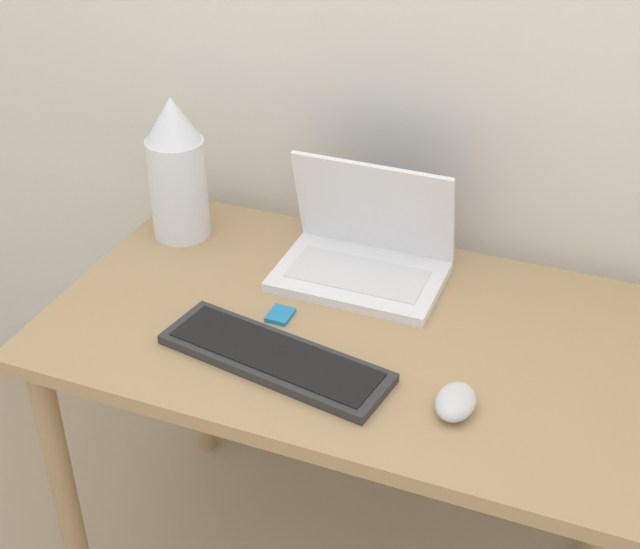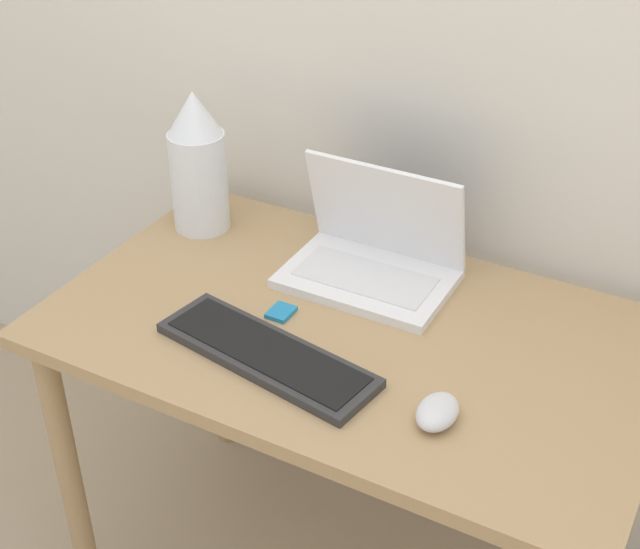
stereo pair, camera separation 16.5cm
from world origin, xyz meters
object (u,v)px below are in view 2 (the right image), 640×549
at_px(laptop, 374,255).
at_px(mouse, 437,412).
at_px(vase, 198,163).
at_px(mp3_player, 281,312).
at_px(keyboard, 267,354).

relative_size(laptop, mouse, 3.45).
distance_m(vase, mp3_player, 0.42).
height_order(keyboard, mouse, mouse).
relative_size(vase, mp3_player, 5.86).
height_order(laptop, mouse, laptop).
relative_size(laptop, keyboard, 0.75).
bearing_deg(vase, laptop, -0.88).
bearing_deg(keyboard, laptop, 81.51).
distance_m(laptop, keyboard, 0.34).
xyz_separation_m(mouse, vase, (-0.71, 0.35, 0.14)).
xyz_separation_m(mouse, mp3_player, (-0.38, 0.14, -0.01)).
relative_size(keyboard, mp3_player, 8.16).
bearing_deg(mp3_player, vase, 147.29).
bearing_deg(mouse, vase, 153.73).
distance_m(laptop, mouse, 0.44).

